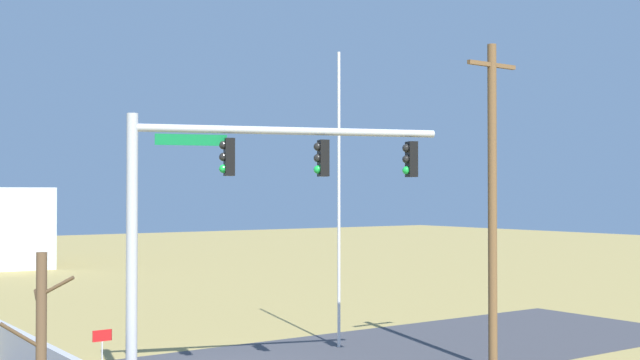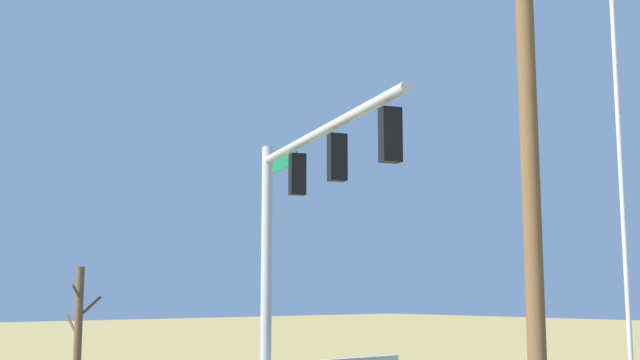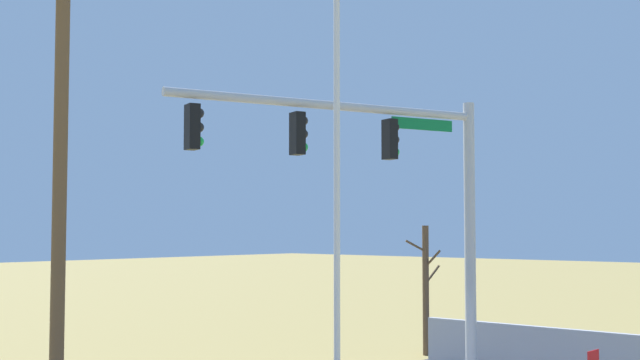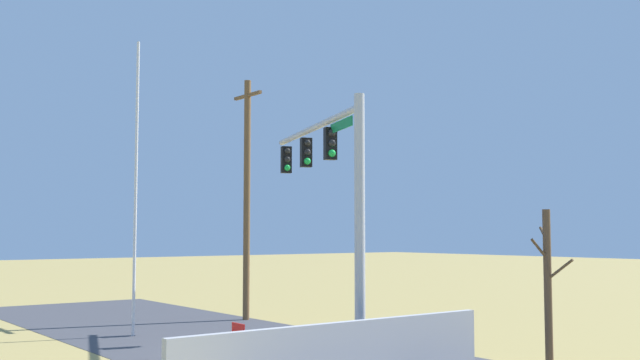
# 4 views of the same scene
# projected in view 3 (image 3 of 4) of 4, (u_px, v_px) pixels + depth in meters

# --- Properties ---
(retaining_fence) EXTENTS (0.20, 8.67, 1.36)m
(retaining_fence) POSITION_uv_depth(u_px,v_px,m) (576.00, 357.00, 20.53)
(retaining_fence) COLOR #A8A8AD
(retaining_fence) RESTS_ON ground_plane
(signal_mast) EXTENTS (7.73, 2.91, 7.05)m
(signal_mast) POSITION_uv_depth(u_px,v_px,m) (390.00, 178.00, 19.66)
(signal_mast) COLOR #B2B5BA
(signal_mast) RESTS_ON ground_plane
(flagpole) EXTENTS (0.10, 0.10, 9.78)m
(flagpole) POSITION_uv_depth(u_px,v_px,m) (337.00, 163.00, 12.85)
(flagpole) COLOR silver
(flagpole) RESTS_ON ground_plane
(utility_pole) EXTENTS (1.90, 0.26, 9.41)m
(utility_pole) POSITION_uv_depth(u_px,v_px,m) (60.00, 174.00, 15.15)
(utility_pole) COLOR brown
(utility_pole) RESTS_ON ground_plane
(bare_tree) EXTENTS (1.27, 1.02, 3.96)m
(bare_tree) POSITION_uv_depth(u_px,v_px,m) (426.00, 288.00, 25.41)
(bare_tree) COLOR brown
(bare_tree) RESTS_ON ground_plane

